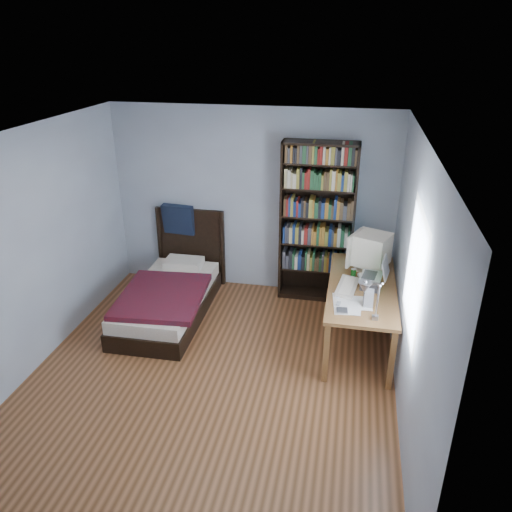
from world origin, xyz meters
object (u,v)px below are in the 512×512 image
speaker (369,298)px  bed (170,294)px  desk (360,290)px  keyboard (347,287)px  laptop (373,279)px  bookshelf (317,223)px  soda_can (353,273)px  desk_lamp (367,291)px  crt_monitor (370,250)px

speaker → bed: 2.59m
desk → keyboard: keyboard is taller
laptop → bookshelf: bearing=124.9°
laptop → soda_can: laptop is taller
desk_lamp → soda_can: desk_lamp is taller
crt_monitor → bed: size_ratio=0.27×
desk_lamp → keyboard: size_ratio=1.25×
desk → keyboard: bearing=-106.1°
soda_can → bed: size_ratio=0.05×
soda_can → bed: 2.34m
keyboard → bookshelf: 1.22m
laptop → keyboard: laptop is taller
desk → crt_monitor: crt_monitor is taller
desk_lamp → speaker: desk_lamp is taller
laptop → bookshelf: 1.27m
desk → laptop: (0.10, -0.51, 0.41)m
desk → crt_monitor: (0.06, -0.06, 0.57)m
desk → laptop: bearing=-78.5°
laptop → desk_lamp: desk_lamp is taller
laptop → desk_lamp: size_ratio=0.58×
crt_monitor → keyboard: bearing=-113.4°
bookshelf → speaker: bearing=-65.2°
crt_monitor → laptop: (0.04, -0.45, -0.16)m
desk_lamp → speaker: bearing=84.7°
bookshelf → keyboard: bearing=-67.9°
keyboard → desk: bearing=82.2°
desk → bookshelf: size_ratio=0.81×
desk → bed: bearing=-173.3°
laptop → soda_can: bearing=134.7°
keyboard → desk_lamp: bearing=-72.0°
desk → soda_can: size_ratio=15.97×
bed → laptop: bearing=-5.2°
speaker → bed: bearing=167.2°
speaker → crt_monitor: bearing=92.3°
crt_monitor → speaker: 0.90m
desk → speaker: bearing=-86.2°
keyboard → bed: bearing=-179.4°
soda_can → desk: bearing=70.4°
laptop → bed: (-2.49, 0.23, -0.57)m
keyboard → speaker: 0.43m
soda_can → keyboard: bearing=-102.1°
soda_can → laptop: bearing=-45.3°
desk → laptop: laptop is taller
soda_can → bookshelf: size_ratio=0.05×
laptop → soda_can: size_ratio=3.37×
bookshelf → soda_can: bearing=-58.2°
bed → speaker: bearing=-15.0°
desk_lamp → bed: bearing=151.7°
speaker → bookshelf: bearing=117.0°
desk_lamp → soda_can: (-0.11, 1.27, -0.46)m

